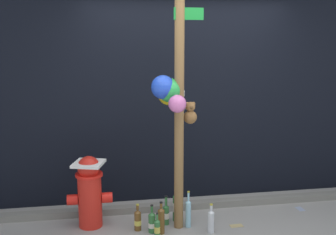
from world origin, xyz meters
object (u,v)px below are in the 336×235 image
object	(u,v)px
bottle_0	(152,222)
bottle_4	(157,229)
bottle_3	(138,220)
bottle_6	(211,221)
bottle_7	(161,220)
bottle_5	(166,214)
bottle_1	(188,213)
memorial_post	(174,83)
fire_hydrant	(90,190)
bottle_2	(176,207)

from	to	relation	value
bottle_0	bottle_4	distance (m)	0.17
bottle_4	bottle_3	bearing A→B (deg)	126.48
bottle_6	bottle_7	distance (m)	0.53
bottle_3	bottle_5	bearing A→B (deg)	15.28
bottle_4	bottle_5	xyz separation A→B (m)	(0.15, 0.33, 0.01)
bottle_1	bottle_5	xyz separation A→B (m)	(-0.23, 0.10, -0.04)
bottle_5	memorial_post	bearing A→B (deg)	-33.12
memorial_post	bottle_5	bearing A→B (deg)	146.88
bottle_5	bottle_7	distance (m)	0.23
bottle_5	bottle_6	bearing A→B (deg)	-31.89
memorial_post	fire_hydrant	bearing A→B (deg)	170.27
bottle_3	bottle_4	world-z (taller)	bottle_3
bottle_0	bottle_3	world-z (taller)	bottle_0
bottle_3	bottle_1	bearing A→B (deg)	-1.53
memorial_post	bottle_3	world-z (taller)	memorial_post
memorial_post	bottle_1	bearing A→B (deg)	-19.18
fire_hydrant	bottle_0	xyz separation A→B (m)	(0.65, -0.27, -0.30)
bottle_6	bottle_1	bearing A→B (deg)	141.08
bottle_5	bottle_7	size ratio (longest dim) A/B	0.95
bottle_3	bottle_7	size ratio (longest dim) A/B	0.84
bottle_3	bottle_4	xyz separation A→B (m)	(0.18, -0.24, -0.00)
bottle_2	bottle_0	bearing A→B (deg)	-141.38
bottle_0	bottle_7	distance (m)	0.11
bottle_0	bottle_4	bearing A→B (deg)	-78.39
bottle_3	bottle_2	bearing A→B (deg)	20.39
fire_hydrant	bottle_2	distance (m)	0.99
bottle_2	bottle_6	world-z (taller)	bottle_2
memorial_post	bottle_3	bearing A→B (deg)	-174.66
bottle_1	bottle_6	size ratio (longest dim) A/B	1.28
bottle_0	fire_hydrant	bearing A→B (deg)	157.26
memorial_post	bottle_5	xyz separation A→B (m)	(-0.08, 0.05, -1.46)
bottle_3	memorial_post	bearing A→B (deg)	5.34
bottle_1	bottle_2	bearing A→B (deg)	118.76
bottle_6	bottle_3	bearing A→B (deg)	166.39
bottle_0	bottle_7	bearing A→B (deg)	-23.44
bottle_4	bottle_7	xyz separation A→B (m)	(0.06, 0.12, 0.04)
bottle_0	bottle_4	world-z (taller)	bottle_0
bottle_0	bottle_2	size ratio (longest dim) A/B	0.79
bottle_1	bottle_4	xyz separation A→B (m)	(-0.38, -0.23, -0.05)
memorial_post	fire_hydrant	size ratio (longest dim) A/B	3.53
memorial_post	bottle_7	world-z (taller)	memorial_post
memorial_post	bottle_3	distance (m)	1.53
fire_hydrant	bottle_6	world-z (taller)	fire_hydrant
bottle_5	bottle_6	distance (m)	0.52
bottle_2	bottle_4	size ratio (longest dim) A/B	1.36
memorial_post	bottle_4	bearing A→B (deg)	-129.03
memorial_post	bottle_6	world-z (taller)	memorial_post
bottle_0	bottle_6	size ratio (longest dim) A/B	0.97
bottle_1	bottle_4	bearing A→B (deg)	-149.08
bottle_0	bottle_2	bearing A→B (deg)	38.62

